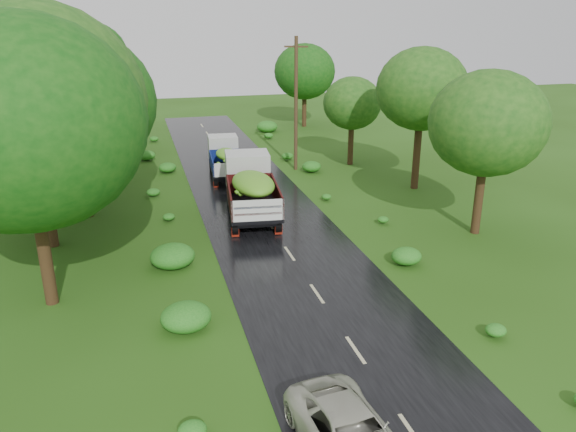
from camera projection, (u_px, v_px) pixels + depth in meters
name	position (u px, v px, depth m)	size (l,w,h in m)	color
ground	(355.00, 350.00, 18.07)	(120.00, 120.00, 0.00)	#21450E
road	(309.00, 283.00, 22.60)	(6.50, 80.00, 0.02)	black
road_lines	(302.00, 272.00, 23.51)	(0.12, 69.60, 0.00)	#BFB78C
truck_near	(251.00, 185.00, 29.72)	(3.25, 7.19, 2.92)	black
truck_far	(225.00, 156.00, 37.00)	(2.40, 5.80, 2.39)	black
utility_pole	(296.00, 103.00, 37.54)	(1.48, 0.71, 8.88)	#382616
trees_left	(60.00, 84.00, 31.02)	(6.57, 34.64, 8.58)	black
trees_right	(375.00, 92.00, 37.64)	(4.78, 32.32, 7.55)	black
shrubs	(260.00, 205.00, 30.65)	(11.90, 44.00, 0.70)	#1B6B19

